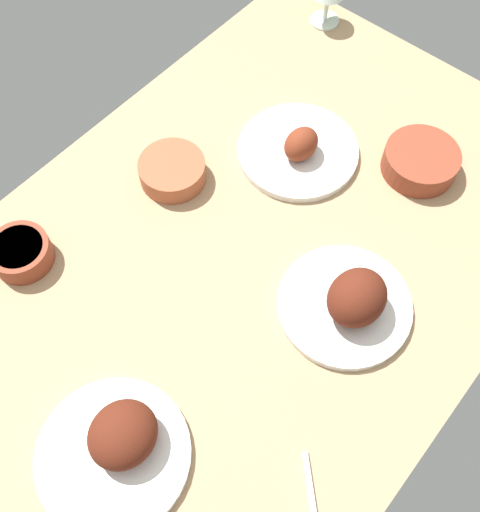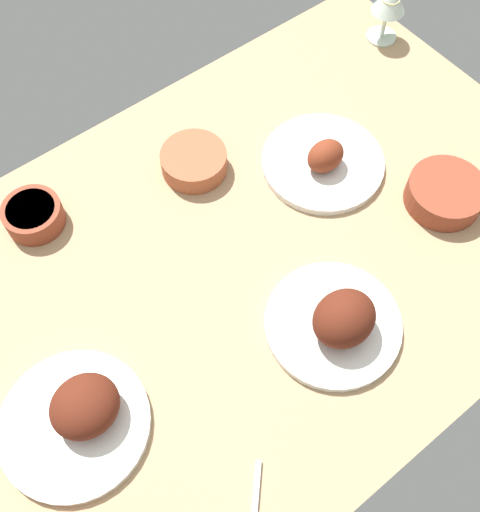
{
  "view_description": "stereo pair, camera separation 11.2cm",
  "coord_description": "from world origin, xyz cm",
  "px_view_note": "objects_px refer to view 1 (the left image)",
  "views": [
    {
      "loc": [
        -41.4,
        -35.37,
        103.63
      ],
      "look_at": [
        0.0,
        0.0,
        6.0
      ],
      "focal_mm": 42.59,
      "sensor_mm": 36.0,
      "label": 1
    },
    {
      "loc": [
        -33.32,
        -43.07,
        103.63
      ],
      "look_at": [
        0.0,
        0.0,
        6.0
      ],
      "focal_mm": 42.59,
      "sensor_mm": 36.0,
      "label": 2
    }
  ],
  "objects_px": {
    "plate_near_viewer": "(351,301)",
    "bowl_sauce": "(172,170)",
    "plate_far_side": "(299,149)",
    "fork_loose": "(313,507)",
    "bowl_cream": "(421,160)",
    "plate_center_main": "(118,445)",
    "bowl_potatoes": "(21,252)"
  },
  "relations": [
    {
      "from": "plate_near_viewer",
      "to": "plate_center_main",
      "type": "distance_m",
      "value": 0.45
    },
    {
      "from": "plate_near_viewer",
      "to": "bowl_potatoes",
      "type": "height_order",
      "value": "plate_near_viewer"
    },
    {
      "from": "bowl_cream",
      "to": "plate_center_main",
      "type": "bearing_deg",
      "value": 175.75
    },
    {
      "from": "plate_center_main",
      "to": "plate_far_side",
      "type": "xyz_separation_m",
      "value": [
        0.65,
        0.15,
        -0.01
      ]
    },
    {
      "from": "fork_loose",
      "to": "bowl_sauce",
      "type": "bearing_deg",
      "value": 15.6
    },
    {
      "from": "plate_near_viewer",
      "to": "fork_loose",
      "type": "bearing_deg",
      "value": -153.49
    },
    {
      "from": "plate_near_viewer",
      "to": "plate_far_side",
      "type": "xyz_separation_m",
      "value": [
        0.22,
        0.28,
        -0.02
      ]
    },
    {
      "from": "plate_center_main",
      "to": "bowl_cream",
      "type": "xyz_separation_m",
      "value": [
        0.78,
        -0.06,
        -0.0
      ]
    },
    {
      "from": "bowl_sauce",
      "to": "plate_far_side",
      "type": "bearing_deg",
      "value": -36.43
    },
    {
      "from": "plate_center_main",
      "to": "bowl_potatoes",
      "type": "xyz_separation_m",
      "value": [
        0.13,
        0.39,
        -0.0
      ]
    },
    {
      "from": "plate_far_side",
      "to": "bowl_cream",
      "type": "distance_m",
      "value": 0.25
    },
    {
      "from": "plate_near_viewer",
      "to": "bowl_potatoes",
      "type": "xyz_separation_m",
      "value": [
        -0.31,
        0.52,
        -0.01
      ]
    },
    {
      "from": "bowl_potatoes",
      "to": "bowl_cream",
      "type": "bearing_deg",
      "value": -34.12
    },
    {
      "from": "fork_loose",
      "to": "bowl_cream",
      "type": "bearing_deg",
      "value": -27.34
    },
    {
      "from": "plate_center_main",
      "to": "fork_loose",
      "type": "height_order",
      "value": "plate_center_main"
    },
    {
      "from": "plate_near_viewer",
      "to": "bowl_sauce",
      "type": "height_order",
      "value": "plate_near_viewer"
    },
    {
      "from": "bowl_sauce",
      "to": "bowl_cream",
      "type": "relative_size",
      "value": 0.89
    },
    {
      "from": "plate_near_viewer",
      "to": "bowl_sauce",
      "type": "bearing_deg",
      "value": 88.85
    },
    {
      "from": "bowl_potatoes",
      "to": "fork_loose",
      "type": "relative_size",
      "value": 0.69
    },
    {
      "from": "plate_center_main",
      "to": "bowl_cream",
      "type": "relative_size",
      "value": 1.64
    },
    {
      "from": "plate_center_main",
      "to": "bowl_potatoes",
      "type": "height_order",
      "value": "plate_center_main"
    },
    {
      "from": "bowl_sauce",
      "to": "bowl_potatoes",
      "type": "bearing_deg",
      "value": 165.56
    },
    {
      "from": "bowl_cream",
      "to": "plate_near_viewer",
      "type": "bearing_deg",
      "value": -167.82
    },
    {
      "from": "bowl_sauce",
      "to": "bowl_cream",
      "type": "distance_m",
      "value": 0.5
    },
    {
      "from": "plate_center_main",
      "to": "bowl_cream",
      "type": "bearing_deg",
      "value": -4.25
    },
    {
      "from": "bowl_potatoes",
      "to": "bowl_sauce",
      "type": "xyz_separation_m",
      "value": [
        0.32,
        -0.08,
        -0.0
      ]
    },
    {
      "from": "plate_center_main",
      "to": "bowl_potatoes",
      "type": "bearing_deg",
      "value": 72.1
    },
    {
      "from": "plate_far_side",
      "to": "bowl_sauce",
      "type": "relative_size",
      "value": 1.87
    },
    {
      "from": "plate_center_main",
      "to": "fork_loose",
      "type": "distance_m",
      "value": 0.31
    },
    {
      "from": "fork_loose",
      "to": "plate_near_viewer",
      "type": "bearing_deg",
      "value": -19.99
    },
    {
      "from": "plate_center_main",
      "to": "bowl_cream",
      "type": "height_order",
      "value": "plate_center_main"
    },
    {
      "from": "bowl_potatoes",
      "to": "bowl_sauce",
      "type": "distance_m",
      "value": 0.33
    }
  ]
}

